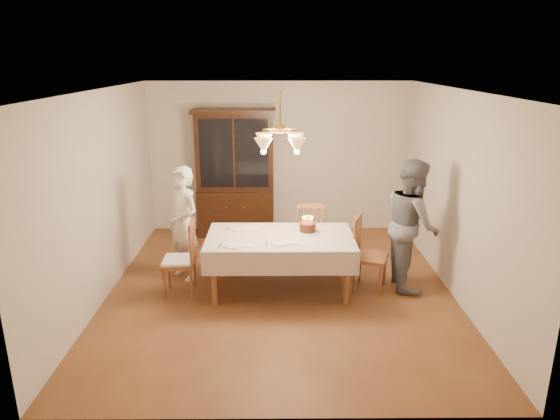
{
  "coord_description": "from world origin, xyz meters",
  "views": [
    {
      "loc": [
        -0.04,
        -6.07,
        2.97
      ],
      "look_at": [
        0.0,
        0.2,
        1.05
      ],
      "focal_mm": 32.0,
      "sensor_mm": 36.0,
      "label": 1
    }
  ],
  "objects_px": {
    "birthday_cake": "(308,228)",
    "dining_table": "(280,241)",
    "china_hutch": "(235,175)",
    "elderly_woman": "(183,224)",
    "chair_far_side": "(311,237)"
  },
  "relations": [
    {
      "from": "dining_table",
      "to": "chair_far_side",
      "type": "relative_size",
      "value": 1.9
    },
    {
      "from": "birthday_cake",
      "to": "dining_table",
      "type": "bearing_deg",
      "value": -157.87
    },
    {
      "from": "birthday_cake",
      "to": "elderly_woman",
      "type": "bearing_deg",
      "value": 171.29
    },
    {
      "from": "dining_table",
      "to": "elderly_woman",
      "type": "xyz_separation_m",
      "value": [
        -1.32,
        0.41,
        0.11
      ]
    },
    {
      "from": "china_hutch",
      "to": "chair_far_side",
      "type": "xyz_separation_m",
      "value": [
        1.21,
        -1.42,
        -0.6
      ]
    },
    {
      "from": "elderly_woman",
      "to": "birthday_cake",
      "type": "height_order",
      "value": "elderly_woman"
    },
    {
      "from": "chair_far_side",
      "to": "birthday_cake",
      "type": "height_order",
      "value": "chair_far_side"
    },
    {
      "from": "china_hutch",
      "to": "elderly_woman",
      "type": "distance_m",
      "value": 1.95
    },
    {
      "from": "elderly_woman",
      "to": "china_hutch",
      "type": "bearing_deg",
      "value": 118.89
    },
    {
      "from": "china_hutch",
      "to": "birthday_cake",
      "type": "bearing_deg",
      "value": -62.13
    },
    {
      "from": "dining_table",
      "to": "chair_far_side",
      "type": "xyz_separation_m",
      "value": [
        0.46,
        0.83,
        -0.24
      ]
    },
    {
      "from": "china_hutch",
      "to": "birthday_cake",
      "type": "relative_size",
      "value": 7.2
    },
    {
      "from": "elderly_woman",
      "to": "birthday_cake",
      "type": "relative_size",
      "value": 5.29
    },
    {
      "from": "china_hutch",
      "to": "birthday_cake",
      "type": "height_order",
      "value": "china_hutch"
    },
    {
      "from": "dining_table",
      "to": "china_hutch",
      "type": "bearing_deg",
      "value": 108.4
    }
  ]
}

